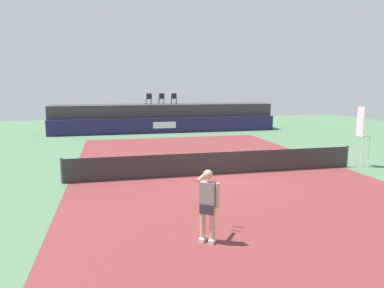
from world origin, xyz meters
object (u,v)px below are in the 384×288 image
(spectator_chair_center, at_px, (174,98))
(tennis_ball, at_px, (123,153))
(net_post_far, at_px, (347,156))
(umpire_chair, at_px, (361,132))
(net_post_near, at_px, (62,171))
(tennis_player, at_px, (208,203))
(spectator_chair_far_left, at_px, (149,98))
(spectator_chair_left, at_px, (161,98))

(spectator_chair_center, xyz_separation_m, tennis_ball, (-4.60, -9.93, -2.66))
(net_post_far, bearing_deg, umpire_chair, -0.38)
(net_post_near, distance_m, tennis_player, 7.38)
(spectator_chair_far_left, height_order, net_post_near, spectator_chair_far_left)
(spectator_chair_far_left, height_order, spectator_chair_left, same)
(net_post_far, relative_size, tennis_ball, 14.71)
(net_post_near, height_order, tennis_ball, net_post_near)
(net_post_far, height_order, tennis_ball, net_post_far)
(umpire_chair, bearing_deg, tennis_player, -145.74)
(spectator_chair_left, distance_m, tennis_player, 21.64)
(spectator_chair_left, bearing_deg, net_post_near, -111.46)
(net_post_near, xyz_separation_m, tennis_ball, (2.49, 5.43, -0.46))
(umpire_chair, xyz_separation_m, tennis_ball, (-10.58, 5.44, -1.55))
(tennis_player, height_order, tennis_ball, tennis_player)
(net_post_near, bearing_deg, spectator_chair_center, 65.25)
(tennis_player, relative_size, tennis_ball, 26.03)
(spectator_chair_left, height_order, net_post_near, spectator_chair_left)
(spectator_chair_far_left, height_order, tennis_ball, spectator_chair_far_left)
(tennis_player, distance_m, tennis_ball, 11.72)
(net_post_far, height_order, tennis_player, tennis_player)
(spectator_chair_center, distance_m, tennis_ball, 11.26)
(net_post_far, bearing_deg, net_post_near, 180.00)
(umpire_chair, bearing_deg, net_post_near, 179.98)
(umpire_chair, distance_m, net_post_near, 13.11)
(umpire_chair, relative_size, tennis_ball, 40.59)
(umpire_chair, bearing_deg, spectator_chair_center, 111.26)
(tennis_ball, bearing_deg, net_post_near, -114.62)
(spectator_chair_left, bearing_deg, spectator_chair_far_left, -160.30)
(spectator_chair_left, xyz_separation_m, net_post_far, (6.37, -15.33, -2.19))
(spectator_chair_left, height_order, umpire_chair, spectator_chair_left)
(umpire_chair, bearing_deg, spectator_chair_far_left, 118.50)
(spectator_chair_far_left, relative_size, tennis_player, 0.50)
(net_post_far, relative_size, tennis_player, 0.56)
(tennis_ball, bearing_deg, spectator_chair_far_left, 75.51)
(spectator_chair_far_left, bearing_deg, net_post_near, -108.32)
(tennis_player, bearing_deg, net_post_near, 123.43)
(spectator_chair_far_left, xyz_separation_m, umpire_chair, (8.12, -14.95, -1.11))
(spectator_chair_center, bearing_deg, net_post_near, -114.75)
(tennis_player, xyz_separation_m, tennis_ball, (-1.57, 11.58, -0.92))
(spectator_chair_center, height_order, tennis_ball, spectator_chair_center)
(net_post_near, distance_m, net_post_far, 12.40)
(spectator_chair_far_left, distance_m, spectator_chair_center, 2.18)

